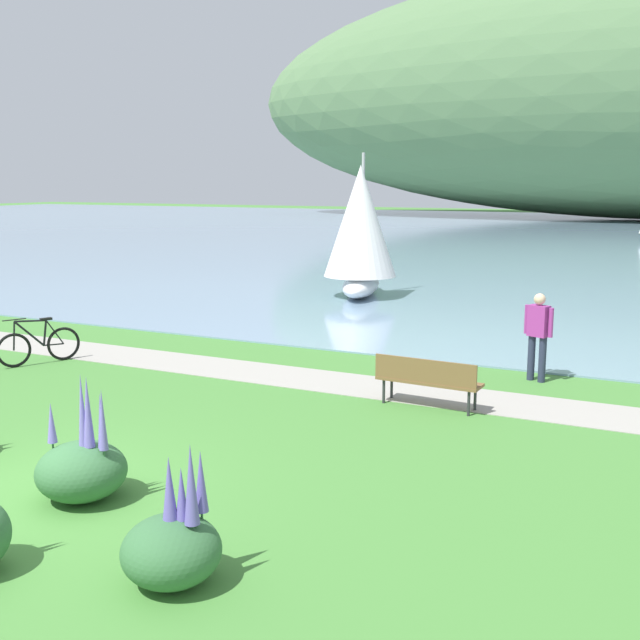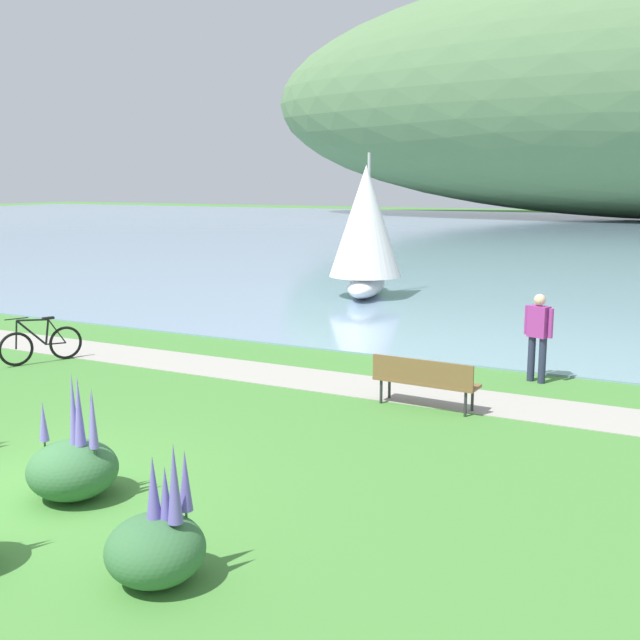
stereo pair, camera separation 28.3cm
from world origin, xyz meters
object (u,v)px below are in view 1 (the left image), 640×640
(person_at_shoreline, at_px, (538,331))
(bicycle_leaning_near_bench, at_px, (39,345))
(park_bench_near_camera, at_px, (427,378))
(sailboat_nearest_to_shore, at_px, (360,230))

(person_at_shoreline, bearing_deg, bicycle_leaning_near_bench, -161.82)
(park_bench_near_camera, relative_size, bicycle_leaning_near_bench, 1.11)
(bicycle_leaning_near_bench, distance_m, sailboat_nearest_to_shore, 11.92)
(park_bench_near_camera, distance_m, sailboat_nearest_to_shore, 12.63)
(bicycle_leaning_near_bench, bearing_deg, park_bench_near_camera, 3.63)
(person_at_shoreline, distance_m, sailboat_nearest_to_shore, 11.15)
(park_bench_near_camera, xyz_separation_m, sailboat_nearest_to_shore, (-5.97, 11.00, 1.72))
(park_bench_near_camera, relative_size, person_at_shoreline, 1.07)
(sailboat_nearest_to_shore, bearing_deg, park_bench_near_camera, -61.50)
(park_bench_near_camera, distance_m, person_at_shoreline, 3.00)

